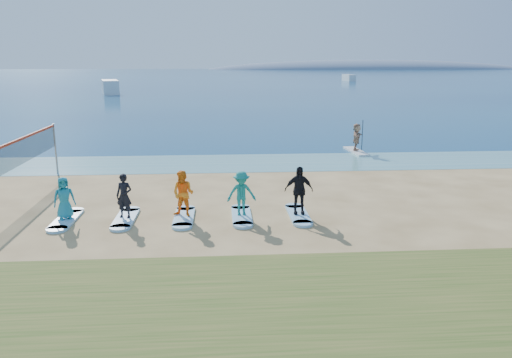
{
  "coord_description": "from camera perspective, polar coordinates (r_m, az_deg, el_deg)",
  "views": [
    {
      "loc": [
        -0.69,
        -16.69,
        5.58
      ],
      "look_at": [
        0.67,
        2.0,
        1.1
      ],
      "focal_mm": 35.0,
      "sensor_mm": 36.0,
      "label": 1
    }
  ],
  "objects": [
    {
      "name": "surfboard_1",
      "position": [
        18.55,
        -14.68,
        -4.37
      ],
      "size": [
        0.7,
        2.2,
        0.09
      ],
      "primitive_type": "cube",
      "color": "#94C8E5",
      "rests_on": "ground"
    },
    {
      "name": "shallow_water",
      "position": [
        27.77,
        -2.64,
        1.86
      ],
      "size": [
        600.0,
        600.0,
        0.0
      ],
      "primitive_type": "plane",
      "color": "teal",
      "rests_on": "ground"
    },
    {
      "name": "student_1",
      "position": [
        18.31,
        -14.84,
        -1.87
      ],
      "size": [
        0.66,
        0.52,
        1.59
      ],
      "primitive_type": "imported",
      "rotation": [
        0.0,
        0.0,
        -0.26
      ],
      "color": "black",
      "rests_on": "surfboard_1"
    },
    {
      "name": "boat_offshore_b",
      "position": [
        140.73,
        10.54,
        10.96
      ],
      "size": [
        2.47,
        6.13,
        1.73
      ],
      "primitive_type": "cube",
      "rotation": [
        0.0,
        0.0,
        0.1
      ],
      "color": "silver",
      "rests_on": "ground"
    },
    {
      "name": "volleyball_net",
      "position": [
        22.64,
        -25.3,
        2.81
      ],
      "size": [
        0.22,
        9.09,
        2.5
      ],
      "rotation": [
        0.0,
        0.0,
        0.01
      ],
      "color": "gray",
      "rests_on": "ground"
    },
    {
      "name": "boat_offshore_a",
      "position": [
        89.0,
        -16.28,
        9.33
      ],
      "size": [
        4.41,
        8.31,
        2.3
      ],
      "primitive_type": "cube",
      "rotation": [
        0.0,
        0.0,
        0.26
      ],
      "color": "silver",
      "rests_on": "ground"
    },
    {
      "name": "surfboard_4",
      "position": [
        18.44,
        4.85,
        -4.07
      ],
      "size": [
        0.7,
        2.2,
        0.09
      ],
      "primitive_type": "cube",
      "color": "#94C8E5",
      "rests_on": "ground"
    },
    {
      "name": "paddleboarder",
      "position": [
        31.45,
        11.43,
        4.72
      ],
      "size": [
        1.03,
        1.62,
        1.67
      ],
      "primitive_type": "imported",
      "rotation": [
        0.0,
        0.0,
        1.19
      ],
      "color": "tan",
      "rests_on": "paddleboard"
    },
    {
      "name": "paddleboard",
      "position": [
        31.59,
        11.35,
        3.12
      ],
      "size": [
        0.92,
        3.04,
        0.12
      ],
      "primitive_type": "cube",
      "rotation": [
        0.0,
        0.0,
        0.07
      ],
      "color": "silver",
      "rests_on": "ground"
    },
    {
      "name": "surfboard_2",
      "position": [
        18.28,
        -8.22,
        -4.33
      ],
      "size": [
        0.7,
        2.2,
        0.09
      ],
      "primitive_type": "cube",
      "color": "#94C8E5",
      "rests_on": "ground"
    },
    {
      "name": "student_3",
      "position": [
        18.0,
        -1.67,
        -1.64
      ],
      "size": [
        1.09,
        0.69,
        1.61
      ],
      "primitive_type": "imported",
      "rotation": [
        0.0,
        0.0,
        0.09
      ],
      "color": "#1A8277",
      "rests_on": "surfboard_3"
    },
    {
      "name": "student_4",
      "position": [
        18.18,
        4.91,
        -1.28
      ],
      "size": [
        1.05,
        0.48,
        1.76
      ],
      "primitive_type": "imported",
      "rotation": [
        0.0,
        0.0,
        -0.05
      ],
      "color": "black",
      "rests_on": "surfboard_4"
    },
    {
      "name": "ground",
      "position": [
        17.61,
        -1.7,
        -5.03
      ],
      "size": [
        600.0,
        600.0,
        0.0
      ],
      "primitive_type": "plane",
      "color": "tan",
      "rests_on": "ground"
    },
    {
      "name": "student_2",
      "position": [
        18.03,
        -8.32,
        -1.67
      ],
      "size": [
        0.98,
        0.88,
        1.67
      ],
      "primitive_type": "imported",
      "rotation": [
        0.0,
        0.0,
        -0.36
      ],
      "color": "orange",
      "rests_on": "surfboard_2"
    },
    {
      "name": "island_ridge",
      "position": [
        330.88,
        12.97,
        12.15
      ],
      "size": [
        220.0,
        56.0,
        18.0
      ],
      "primitive_type": "ellipsoid",
      "color": "slate",
      "rests_on": "ground"
    },
    {
      "name": "ocean",
      "position": [
        176.78,
        -4.0,
        11.61
      ],
      "size": [
        600.0,
        600.0,
        0.0
      ],
      "primitive_type": "plane",
      "color": "navy",
      "rests_on": "ground"
    },
    {
      "name": "student_0",
      "position": [
        18.83,
        -21.08,
        -2.04
      ],
      "size": [
        0.87,
        0.74,
        1.51
      ],
      "primitive_type": "imported",
      "rotation": [
        0.0,
        0.0,
        0.43
      ],
      "color": "teal",
      "rests_on": "surfboard_0"
    },
    {
      "name": "surfboard_3",
      "position": [
        18.24,
        -1.65,
        -4.23
      ],
      "size": [
        0.7,
        2.2,
        0.09
      ],
      "primitive_type": "cube",
      "color": "#94C8E5",
      "rests_on": "ground"
    },
    {
      "name": "surfboard_0",
      "position": [
        19.05,
        -20.88,
        -4.37
      ],
      "size": [
        0.7,
        2.2,
        0.09
      ],
      "primitive_type": "cube",
      "color": "#94C8E5",
      "rests_on": "ground"
    }
  ]
}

